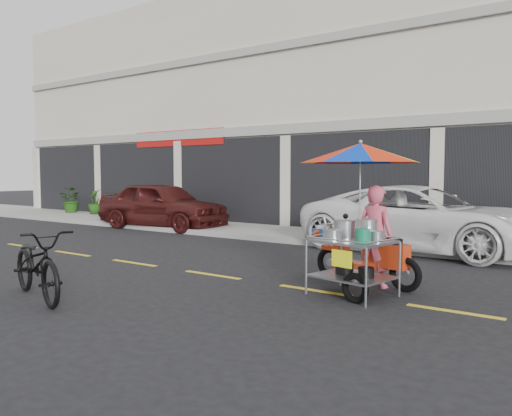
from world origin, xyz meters
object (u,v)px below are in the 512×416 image
Objects in this scene: maroon_sedan at (162,205)px; white_pickup at (422,219)px; near_bicycle at (37,264)px; food_vendor_rig at (364,197)px.

maroon_sedan is 0.83× the size of white_pickup.
maroon_sedan is 8.96m from near_bicycle.
food_vendor_rig reaches higher than near_bicycle.
maroon_sedan is 8.19m from white_pickup.
food_vendor_rig is (8.64, -4.34, 0.66)m from maroon_sedan.
white_pickup is 8.00m from near_bicycle.
food_vendor_rig is (3.54, 3.03, 0.91)m from near_bicycle.
near_bicycle is at bearing -128.20° from food_vendor_rig.
maroon_sedan is at bearing 164.57° from food_vendor_rig.
near_bicycle is at bearing 161.24° from white_pickup.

